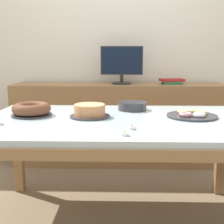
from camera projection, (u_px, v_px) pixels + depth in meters
The scene contains 13 objects.
ground_plane at pixel (118, 222), 2.14m from camera, with size 12.00×12.00×0.00m, color #7A664C.
wall_back at pixel (120, 38), 3.38m from camera, with size 8.00×0.10×2.60m, color silver.
dining_table at pixel (118, 130), 2.02m from camera, with size 1.78×1.08×0.72m.
sideboard at pixel (119, 124), 3.25m from camera, with size 2.15×0.44×0.83m.
computer_monitor at pixel (122, 65), 3.13m from camera, with size 0.42×0.20×0.38m.
book_stack at pixel (172, 81), 3.15m from camera, with size 0.25×0.18×0.05m.
cake_chocolate_round at pixel (90, 111), 2.05m from camera, with size 0.27×0.27×0.09m.
cake_golden_bundt at pixel (32, 110), 2.10m from camera, with size 0.27×0.27×0.09m.
pastry_platter at pixel (192, 115), 2.06m from camera, with size 0.33×0.33×0.04m.
plate_stack at pixel (132, 106), 2.31m from camera, with size 0.21×0.21×0.06m.
tealight_near_front at pixel (132, 128), 1.73m from camera, with size 0.04×0.04×0.04m.
tealight_centre at pixel (0, 123), 1.83m from camera, with size 0.04×0.04×0.04m.
tealight_right_edge at pixel (125, 134), 1.59m from camera, with size 0.04×0.04×0.04m.
Camera 1 is at (0.02, -1.96, 1.14)m, focal length 50.00 mm.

